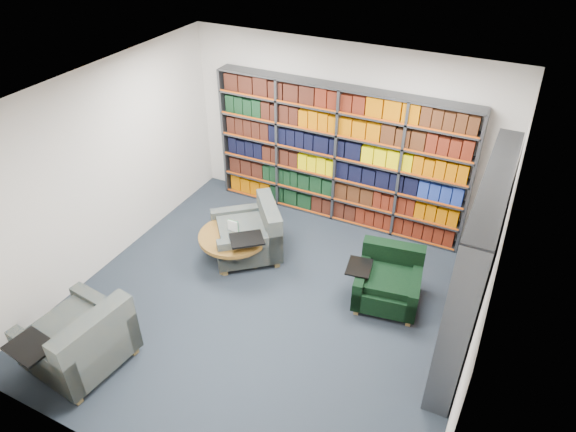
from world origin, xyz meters
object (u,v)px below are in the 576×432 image
at_px(chair_teal_left, 252,235).
at_px(chair_teal_front, 83,343).
at_px(chair_green_right, 388,281).
at_px(coffee_table, 234,240).

distance_m(chair_teal_left, chair_teal_front, 2.73).
bearing_deg(chair_green_right, chair_teal_front, -136.66).
height_order(chair_teal_left, chair_teal_front, chair_teal_front).
height_order(chair_green_right, chair_teal_front, chair_teal_front).
relative_size(chair_teal_left, chair_green_right, 1.26).
xyz_separation_m(chair_teal_left, chair_green_right, (2.07, -0.04, -0.04)).
relative_size(chair_green_right, chair_teal_front, 0.84).
distance_m(chair_green_right, chair_teal_front, 3.79).
bearing_deg(chair_teal_front, chair_green_right, 43.34).
bearing_deg(coffee_table, chair_teal_front, -102.61).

